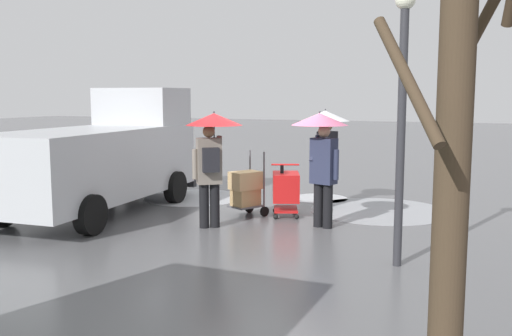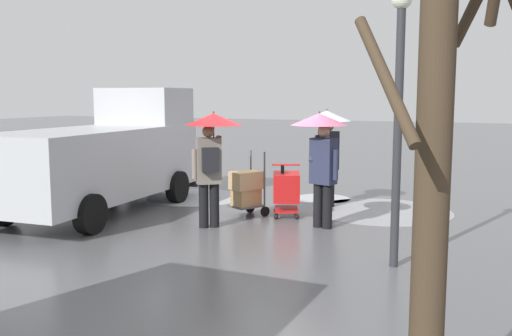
# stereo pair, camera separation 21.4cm
# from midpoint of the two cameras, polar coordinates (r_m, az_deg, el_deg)

# --- Properties ---
(ground_plane) EXTENTS (90.00, 90.00, 0.00)m
(ground_plane) POSITION_cam_midpoint_polar(r_m,az_deg,el_deg) (11.24, 0.43, -5.21)
(ground_plane) COLOR #5B5B5E
(slush_patch_near_cluster) EXTENTS (2.38, 2.38, 0.01)m
(slush_patch_near_cluster) POSITION_cam_midpoint_polar(r_m,az_deg,el_deg) (13.77, -6.67, -2.92)
(slush_patch_near_cluster) COLOR #ADAFB5
(slush_patch_near_cluster) RESTS_ON ground
(slush_patch_under_van) EXTENTS (1.34, 1.34, 0.01)m
(slush_patch_under_van) POSITION_cam_midpoint_polar(r_m,az_deg,el_deg) (13.63, 5.93, -3.02)
(slush_patch_under_van) COLOR silver
(slush_patch_under_van) RESTS_ON ground
(slush_patch_mid_street) EXTENTS (2.94, 2.94, 0.01)m
(slush_patch_mid_street) POSITION_cam_midpoint_polar(r_m,az_deg,el_deg) (12.40, 11.81, -4.17)
(slush_patch_mid_street) COLOR #999BA0
(slush_patch_mid_street) RESTS_ON ground
(cargo_van_parked_right) EXTENTS (2.40, 5.43, 2.60)m
(cargo_van_parked_right) POSITION_cam_midpoint_polar(r_m,az_deg,el_deg) (12.37, -15.54, 1.20)
(cargo_van_parked_right) COLOR #B7BABF
(cargo_van_parked_right) RESTS_ON ground
(shopping_cart_vendor) EXTENTS (0.81, 0.96, 1.04)m
(shopping_cart_vendor) POSITION_cam_midpoint_polar(r_m,az_deg,el_deg) (11.50, 2.46, -2.04)
(shopping_cart_vendor) COLOR red
(shopping_cart_vendor) RESTS_ON ground
(hand_dolly_boxes) EXTENTS (0.77, 0.85, 1.32)m
(hand_dolly_boxes) POSITION_cam_midpoint_polar(r_m,az_deg,el_deg) (11.46, -1.54, -2.10)
(hand_dolly_boxes) COLOR #515156
(hand_dolly_boxes) RESTS_ON ground
(pedestrian_pink_side) EXTENTS (1.04, 1.04, 2.15)m
(pedestrian_pink_side) POSITION_cam_midpoint_polar(r_m,az_deg,el_deg) (10.46, 5.98, 2.61)
(pedestrian_pink_side) COLOR black
(pedestrian_pink_side) RESTS_ON ground
(pedestrian_black_side) EXTENTS (1.04, 1.04, 2.15)m
(pedestrian_black_side) POSITION_cam_midpoint_polar(r_m,az_deg,el_deg) (12.35, 6.50, 3.23)
(pedestrian_black_side) COLOR black
(pedestrian_black_side) RESTS_ON ground
(pedestrian_white_side) EXTENTS (1.04, 1.04, 2.15)m
(pedestrian_white_side) POSITION_cam_midpoint_polar(r_m,az_deg,el_deg) (10.41, -5.04, 2.52)
(pedestrian_white_side) COLOR black
(pedestrian_white_side) RESTS_ON ground
(bare_tree_near) EXTENTS (1.22, 1.24, 4.09)m
(bare_tree_near) POSITION_cam_midpoint_polar(r_m,az_deg,el_deg) (4.01, 18.04, 0.01)
(bare_tree_near) COLOR #423323
(bare_tree_near) RESTS_ON ground
(street_lamp) EXTENTS (0.28, 0.28, 3.86)m
(street_lamp) POSITION_cam_midpoint_polar(r_m,az_deg,el_deg) (8.17, 13.69, 6.68)
(street_lamp) COLOR #2D2D33
(street_lamp) RESTS_ON ground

